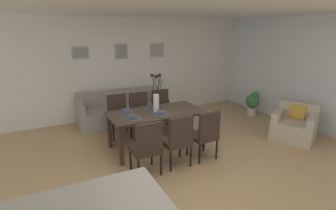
# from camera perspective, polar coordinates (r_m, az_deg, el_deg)

# --- Properties ---
(ground_plane) EXTENTS (9.00, 9.00, 0.00)m
(ground_plane) POSITION_cam_1_polar(r_m,az_deg,el_deg) (4.37, 3.40, -14.31)
(ground_plane) COLOR tan
(back_wall_panel) EXTENTS (9.00, 0.10, 2.60)m
(back_wall_panel) POSITION_cam_1_polar(r_m,az_deg,el_deg) (6.84, -10.23, 8.21)
(back_wall_panel) COLOR silver
(back_wall_panel) RESTS_ON ground
(side_window_wall) EXTENTS (0.10, 6.30, 2.60)m
(side_window_wall) POSITION_cam_1_polar(r_m,az_deg,el_deg) (6.71, 30.01, 6.17)
(side_window_wall) COLOR white
(side_window_wall) RESTS_ON ground
(ceiling_panel) EXTENTS (9.00, 7.20, 0.08)m
(ceiling_panel) POSITION_cam_1_polar(r_m,az_deg,el_deg) (4.14, 1.08, 22.05)
(ceiling_panel) COLOR white
(dining_table) EXTENTS (1.80, 0.92, 0.74)m
(dining_table) POSITION_cam_1_polar(r_m,az_deg,el_deg) (4.89, -2.65, -2.36)
(dining_table) COLOR #3D2D23
(dining_table) RESTS_ON ground
(dining_chair_near_left) EXTENTS (0.44, 0.44, 0.92)m
(dining_chair_near_left) POSITION_cam_1_polar(r_m,az_deg,el_deg) (3.99, -4.81, -9.19)
(dining_chair_near_left) COLOR #33261E
(dining_chair_near_left) RESTS_ON ground
(dining_chair_near_right) EXTENTS (0.45, 0.45, 0.92)m
(dining_chair_near_right) POSITION_cam_1_polar(r_m,az_deg,el_deg) (5.59, -11.16, -1.92)
(dining_chair_near_right) COLOR #33261E
(dining_chair_near_right) RESTS_ON ground
(dining_chair_far_left) EXTENTS (0.44, 0.44, 0.92)m
(dining_chair_far_left) POSITION_cam_1_polar(r_m,az_deg,el_deg) (4.23, 2.25, -7.60)
(dining_chair_far_left) COLOR #33261E
(dining_chair_far_left) RESTS_ON ground
(dining_chair_far_right) EXTENTS (0.45, 0.45, 0.92)m
(dining_chair_far_right) POSITION_cam_1_polar(r_m,az_deg,el_deg) (5.67, -6.30, -1.42)
(dining_chair_far_right) COLOR #33261E
(dining_chair_far_right) RESTS_ON ground
(dining_chair_mid_left) EXTENTS (0.46, 0.46, 0.92)m
(dining_chair_mid_left) POSITION_cam_1_polar(r_m,az_deg,el_deg) (4.51, 8.41, -6.21)
(dining_chair_mid_left) COLOR #33261E
(dining_chair_mid_left) RESTS_ON ground
(dining_chair_mid_right) EXTENTS (0.47, 0.47, 0.92)m
(dining_chair_mid_right) POSITION_cam_1_polar(r_m,az_deg,el_deg) (5.91, -1.27, -0.60)
(dining_chair_mid_right) COLOR #33261E
(dining_chair_mid_right) RESTS_ON ground
(centerpiece_vase) EXTENTS (0.21, 0.23, 0.73)m
(centerpiece_vase) POSITION_cam_1_polar(r_m,az_deg,el_deg) (4.79, -2.70, 1.73)
(centerpiece_vase) COLOR white
(centerpiece_vase) RESTS_ON dining_table
(placemat_near_left) EXTENTS (0.32, 0.32, 0.01)m
(placemat_near_left) POSITION_cam_1_polar(r_m,az_deg,el_deg) (4.50, -7.89, -3.09)
(placemat_near_left) COLOR #4C4742
(placemat_near_left) RESTS_ON dining_table
(bowl_near_left) EXTENTS (0.17, 0.17, 0.07)m
(bowl_near_left) POSITION_cam_1_polar(r_m,az_deg,el_deg) (4.49, -7.91, -2.64)
(bowl_near_left) COLOR #475166
(bowl_near_left) RESTS_ON dining_table
(placemat_near_right) EXTENTS (0.32, 0.32, 0.01)m
(placemat_near_right) POSITION_cam_1_polar(r_m,az_deg,el_deg) (4.87, -9.47, -1.65)
(placemat_near_right) COLOR #4C4742
(placemat_near_right) RESTS_ON dining_table
(bowl_near_right) EXTENTS (0.17, 0.17, 0.07)m
(bowl_near_right) POSITION_cam_1_polar(r_m,az_deg,el_deg) (4.86, -9.49, -1.23)
(bowl_near_right) COLOR #475166
(bowl_near_right) RESTS_ON dining_table
(placemat_far_left) EXTENTS (0.32, 0.32, 0.01)m
(placemat_far_left) POSITION_cam_1_polar(r_m,az_deg,el_deg) (4.69, -1.64, -2.15)
(placemat_far_left) COLOR #4C4742
(placemat_far_left) RESTS_ON dining_table
(bowl_far_left) EXTENTS (0.17, 0.17, 0.07)m
(bowl_far_left) POSITION_cam_1_polar(r_m,az_deg,el_deg) (4.68, -1.64, -1.71)
(bowl_far_left) COLOR #475166
(bowl_far_left) RESTS_ON dining_table
(placemat_far_right) EXTENTS (0.32, 0.32, 0.01)m
(placemat_far_right) POSITION_cam_1_polar(r_m,az_deg,el_deg) (5.05, -3.62, -0.83)
(placemat_far_right) COLOR #4C4742
(placemat_far_right) RESTS_ON dining_table
(bowl_far_right) EXTENTS (0.17, 0.17, 0.07)m
(bowl_far_right) POSITION_cam_1_polar(r_m,az_deg,el_deg) (5.04, -3.62, -0.42)
(bowl_far_right) COLOR #475166
(bowl_far_right) RESTS_ON dining_table
(sofa) EXTENTS (2.02, 0.84, 0.80)m
(sofa) POSITION_cam_1_polar(r_m,az_deg,el_deg) (6.47, -10.66, -1.56)
(sofa) COLOR gray
(sofa) RESTS_ON ground
(side_table) EXTENTS (0.36, 0.36, 0.52)m
(side_table) POSITION_cam_1_polar(r_m,az_deg,el_deg) (6.77, -1.74, -0.64)
(side_table) COLOR black
(side_table) RESTS_ON ground
(table_lamp) EXTENTS (0.22, 0.22, 0.51)m
(table_lamp) POSITION_cam_1_polar(r_m,az_deg,el_deg) (6.62, -1.79, 4.62)
(table_lamp) COLOR #4C4C51
(table_lamp) RESTS_ON side_table
(armchair) EXTENTS (1.07, 1.07, 0.75)m
(armchair) POSITION_cam_1_polar(r_m,az_deg,el_deg) (6.06, 26.73, -4.22)
(armchair) COLOR #B7A893
(armchair) RESTS_ON ground
(framed_picture_left) EXTENTS (0.40, 0.03, 0.30)m
(framed_picture_left) POSITION_cam_1_polar(r_m,az_deg,el_deg) (6.51, -19.25, 11.14)
(framed_picture_left) COLOR #B2ADA3
(framed_picture_center) EXTENTS (0.33, 0.03, 0.40)m
(framed_picture_center) POSITION_cam_1_polar(r_m,az_deg,el_deg) (6.71, -10.55, 11.88)
(framed_picture_center) COLOR #B2ADA3
(framed_picture_right) EXTENTS (0.41, 0.03, 0.38)m
(framed_picture_right) POSITION_cam_1_polar(r_m,az_deg,el_deg) (7.06, -2.50, 12.32)
(framed_picture_right) COLOR #B2ADA3
(potted_plant) EXTENTS (0.36, 0.36, 0.67)m
(potted_plant) POSITION_cam_1_polar(r_m,az_deg,el_deg) (7.29, 18.65, 0.65)
(potted_plant) COLOR silver
(potted_plant) RESTS_ON ground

